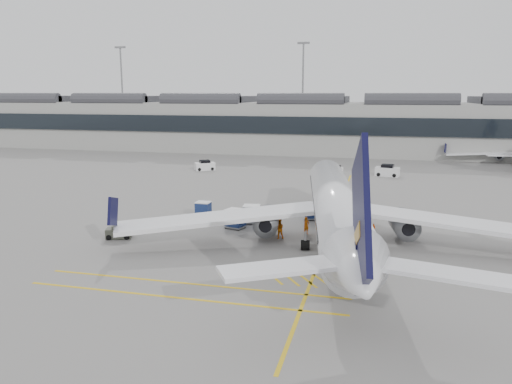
% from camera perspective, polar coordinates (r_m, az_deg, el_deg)
% --- Properties ---
extents(ground, '(220.00, 220.00, 0.00)m').
position_cam_1_polar(ground, '(45.26, -5.09, -5.64)').
color(ground, gray).
rests_on(ground, ground).
extents(terminal, '(200.00, 20.45, 12.40)m').
position_cam_1_polar(terminal, '(113.94, 6.73, 7.68)').
color(terminal, '#9E9E99').
rests_on(terminal, ground).
extents(light_masts, '(113.00, 0.60, 25.45)m').
position_cam_1_polar(light_masts, '(127.91, 6.88, 11.80)').
color(light_masts, slate).
rests_on(light_masts, ground).
extents(apron_markings, '(0.25, 60.00, 0.01)m').
position_cam_1_polar(apron_markings, '(52.74, 8.86, -3.27)').
color(apron_markings, gold).
rests_on(apron_markings, ground).
extents(airliner_main, '(38.00, 41.81, 11.17)m').
position_cam_1_polar(airliner_main, '(44.04, 9.14, -1.80)').
color(airliner_main, white).
rests_on(airliner_main, ground).
extents(belt_loader, '(5.41, 2.72, 2.14)m').
position_cam_1_polar(belt_loader, '(51.63, 9.46, -2.90)').
color(belt_loader, silver).
rests_on(belt_loader, ground).
extents(baggage_cart_a, '(1.88, 1.63, 1.78)m').
position_cam_1_polar(baggage_cart_a, '(52.78, 6.43, -2.14)').
color(baggage_cart_a, gray).
rests_on(baggage_cart_a, ground).
extents(baggage_cart_b, '(1.65, 1.37, 1.69)m').
position_cam_1_polar(baggage_cart_b, '(53.73, -6.05, -1.94)').
color(baggage_cart_b, gray).
rests_on(baggage_cart_b, ground).
extents(baggage_cart_c, '(1.94, 1.67, 1.88)m').
position_cam_1_polar(baggage_cart_c, '(50.95, -0.50, -2.49)').
color(baggage_cart_c, gray).
rests_on(baggage_cart_c, ground).
extents(baggage_cart_d, '(2.17, 1.96, 1.91)m').
position_cam_1_polar(baggage_cart_d, '(49.14, -2.40, -3.00)').
color(baggage_cart_d, gray).
rests_on(baggage_cart_d, ground).
extents(ramp_agent_a, '(0.71, 0.72, 1.67)m').
position_cam_1_polar(ramp_agent_a, '(47.31, 5.78, -3.85)').
color(ramp_agent_a, orange).
rests_on(ramp_agent_a, ground).
extents(ramp_agent_b, '(1.05, 0.92, 1.82)m').
position_cam_1_polar(ramp_agent_b, '(45.80, 2.67, -4.22)').
color(ramp_agent_b, orange).
rests_on(ramp_agent_b, ground).
extents(pushback_tug, '(2.54, 1.96, 1.25)m').
position_cam_1_polar(pushback_tug, '(47.62, -15.39, -4.45)').
color(pushback_tug, '#4C4E42').
rests_on(pushback_tug, ground).
extents(safety_cone_nose, '(0.34, 0.34, 0.47)m').
position_cam_1_polar(safety_cone_nose, '(60.70, 11.50, -1.22)').
color(safety_cone_nose, '#F24C0A').
rests_on(safety_cone_nose, ground).
extents(safety_cone_engine, '(0.39, 0.39, 0.54)m').
position_cam_1_polar(safety_cone_engine, '(50.62, 13.30, -3.75)').
color(safety_cone_engine, '#F24C0A').
rests_on(safety_cone_engine, ground).
extents(service_van_left, '(3.75, 3.21, 1.73)m').
position_cam_1_polar(service_van_left, '(86.58, -5.87, 3.01)').
color(service_van_left, silver).
rests_on(service_van_left, ground).
extents(service_van_mid, '(2.79, 3.72, 1.72)m').
position_cam_1_polar(service_van_mid, '(81.16, 8.90, 2.38)').
color(service_van_mid, silver).
rests_on(service_van_mid, ground).
extents(service_van_right, '(3.96, 2.47, 1.89)m').
position_cam_1_polar(service_van_right, '(82.59, 14.78, 2.35)').
color(service_van_right, silver).
rests_on(service_van_right, ground).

